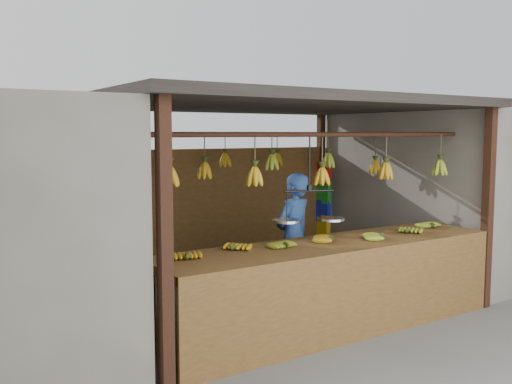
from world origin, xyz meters
TOP-DOWN VIEW (x-y plane):
  - ground at (0.00, 0.00)m, footprint 80.00×80.00m
  - stall at (0.00, 0.33)m, footprint 4.30×3.30m
  - neighbor_right at (3.60, 0.00)m, footprint 3.00×3.00m
  - counter at (0.01, -1.24)m, footprint 3.84×0.87m
  - hanging_bananas at (-0.01, -0.00)m, footprint 3.65×2.22m
  - balance_scale at (-0.21, -1.00)m, footprint 0.72×0.43m
  - vendor at (0.32, -0.04)m, footprint 0.64×0.51m
  - bag_bundles at (1.94, 1.35)m, footprint 0.08×0.26m

SIDE VIEW (x-z plane):
  - ground at x=0.00m, z-range 0.00..0.00m
  - counter at x=0.01m, z-range 0.24..1.20m
  - vendor at x=0.32m, z-range 0.00..1.54m
  - bag_bundles at x=1.94m, z-range 0.38..1.55m
  - neighbor_right at x=3.60m, z-range 0.00..2.30m
  - balance_scale at x=-0.21m, z-range 0.75..1.62m
  - hanging_bananas at x=-0.01m, z-range 1.42..1.82m
  - stall at x=0.00m, z-range 0.77..3.17m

